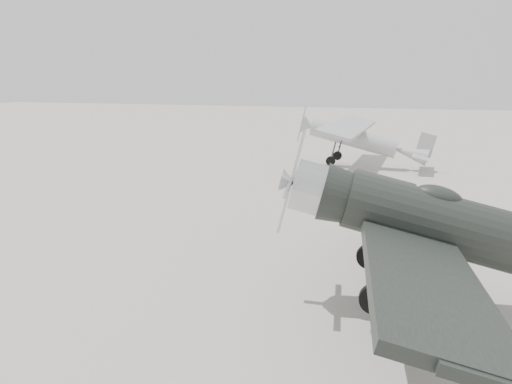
% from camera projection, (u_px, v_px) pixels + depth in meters
% --- Properties ---
extents(ground, '(160.00, 160.00, 0.00)m').
position_uv_depth(ground, '(232.00, 277.00, 13.70)').
color(ground, '#A8A495').
rests_on(ground, ground).
extents(lowwing_monoplane, '(8.47, 11.84, 3.80)m').
position_uv_depth(lowwing_monoplane, '(456.00, 229.00, 11.27)').
color(lowwing_monoplane, black).
rests_on(lowwing_monoplane, ground).
extents(highwing_monoplane, '(7.90, 11.10, 3.16)m').
position_uv_depth(highwing_monoplane, '(359.00, 135.00, 29.89)').
color(highwing_monoplane, '#B0B2B6').
rests_on(highwing_monoplane, ground).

